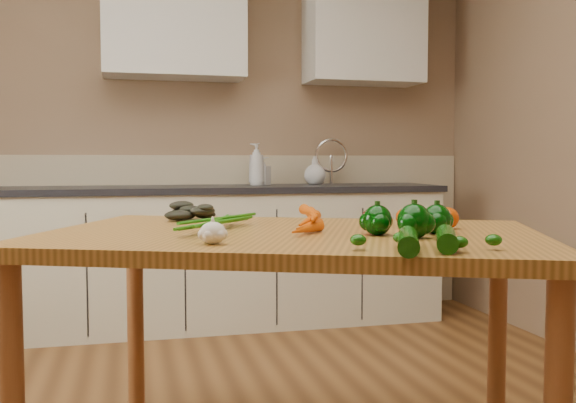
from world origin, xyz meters
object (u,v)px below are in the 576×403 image
(garlic_bulb, at_px, (213,233))
(zucchini_b, at_px, (408,241))
(leafy_greens, at_px, (196,205))
(tomato_c, at_px, (447,218))
(soap_bottle_b, at_px, (263,171))
(tomato_b, at_px, (406,217))
(soap_bottle_a, at_px, (257,164))
(table, at_px, (292,260))
(pepper_c, at_px, (414,221))
(tomato_a, at_px, (371,218))
(zucchini_a, at_px, (447,239))
(pepper_b, at_px, (437,219))
(carrot_bunch, at_px, (280,219))
(pepper_a, at_px, (377,220))
(soap_bottle_c, at_px, (315,171))

(garlic_bulb, distance_m, zucchini_b, 0.52)
(leafy_greens, distance_m, tomato_c, 0.94)
(soap_bottle_b, xyz_separation_m, tomato_b, (0.04, -2.21, -0.13))
(soap_bottle_a, bearing_deg, table, 44.03)
(tomato_b, bearing_deg, zucchini_b, -113.97)
(garlic_bulb, height_order, tomato_c, tomato_c)
(table, height_order, pepper_c, pepper_c)
(tomato_a, distance_m, tomato_b, 0.12)
(soap_bottle_b, bearing_deg, tomato_c, -139.54)
(zucchini_a, bearing_deg, pepper_b, 67.03)
(pepper_b, xyz_separation_m, tomato_c, (0.10, 0.12, -0.01))
(pepper_c, relative_size, zucchini_a, 0.43)
(tomato_b, bearing_deg, carrot_bunch, -177.98)
(pepper_b, bearing_deg, leafy_greens, 136.16)
(pepper_a, relative_size, pepper_b, 1.00)
(table, bearing_deg, pepper_c, -17.75)
(leafy_greens, relative_size, pepper_b, 2.47)
(table, relative_size, zucchini_a, 7.92)
(pepper_c, relative_size, zucchini_b, 0.40)
(soap_bottle_b, distance_m, pepper_c, 2.51)
(soap_bottle_a, height_order, zucchini_a, soap_bottle_a)
(soap_bottle_a, xyz_separation_m, soap_bottle_b, (0.05, 0.05, -0.05))
(soap_bottle_b, distance_m, carrot_bunch, 2.27)
(garlic_bulb, distance_m, pepper_c, 0.59)
(leafy_greens, distance_m, zucchini_a, 1.11)
(tomato_b, height_order, zucchini_a, tomato_b)
(leafy_greens, relative_size, pepper_a, 2.46)
(pepper_b, xyz_separation_m, pepper_c, (-0.12, -0.09, 0.00))
(carrot_bunch, height_order, pepper_c, pepper_c)
(tomato_b, bearing_deg, tomato_c, -39.74)
(soap_bottle_a, height_order, garlic_bulb, soap_bottle_a)
(tomato_a, height_order, zucchini_a, tomato_a)
(carrot_bunch, distance_m, tomato_b, 0.45)
(soap_bottle_b, distance_m, zucchini_b, 2.77)
(soap_bottle_b, distance_m, tomato_c, 2.31)
(tomato_a, bearing_deg, table, -170.60)
(leafy_greens, xyz_separation_m, zucchini_b, (0.43, -0.99, -0.03))
(soap_bottle_b, distance_m, tomato_b, 2.21)
(garlic_bulb, bearing_deg, pepper_a, 10.41)
(carrot_bunch, xyz_separation_m, pepper_b, (0.45, -0.20, 0.01))
(pepper_b, bearing_deg, table, 157.35)
(leafy_greens, height_order, zucchini_a, leafy_greens)
(soap_bottle_a, distance_m, tomato_c, 2.26)
(carrot_bunch, relative_size, garlic_bulb, 4.02)
(soap_bottle_a, distance_m, pepper_b, 2.38)
(pepper_a, bearing_deg, pepper_b, -3.84)
(table, distance_m, carrot_bunch, 0.14)
(pepper_c, bearing_deg, soap_bottle_c, 80.18)
(zucchini_a, bearing_deg, pepper_a, 99.60)
(leafy_greens, relative_size, zucchini_b, 0.89)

